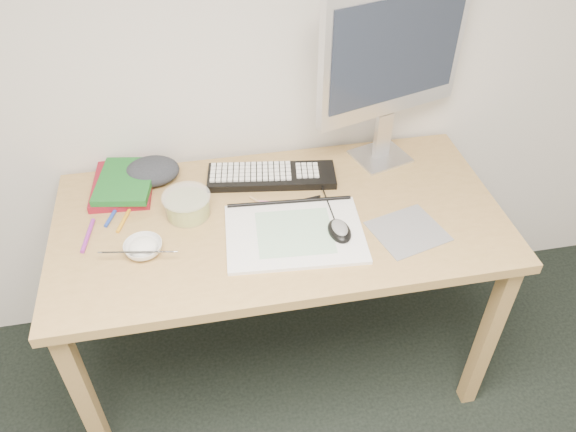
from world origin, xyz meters
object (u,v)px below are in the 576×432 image
object	(u,v)px
desk	(280,235)
rice_bowl	(143,248)
sketchpad	(295,234)
keyboard	(272,176)
monitor	(393,57)

from	to	relation	value
desk	rice_bowl	world-z (taller)	rice_bowl
sketchpad	keyboard	xyz separation A→B (m)	(-0.02, 0.29, 0.01)
desk	keyboard	distance (m)	0.22
sketchpad	keyboard	world-z (taller)	keyboard
desk	monitor	bearing A→B (deg)	31.41
sketchpad	keyboard	distance (m)	0.29
keyboard	rice_bowl	size ratio (longest dim) A/B	3.86
keyboard	monitor	world-z (taller)	monitor
keyboard	desk	bearing A→B (deg)	-83.72
desk	keyboard	bearing A→B (deg)	88.12
keyboard	rice_bowl	bearing A→B (deg)	-138.27
keyboard	monitor	size ratio (longest dim) A/B	0.70
sketchpad	rice_bowl	size ratio (longest dim) A/B	3.70
sketchpad	monitor	xyz separation A→B (m)	(0.38, 0.34, 0.37)
sketchpad	monitor	distance (m)	0.63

